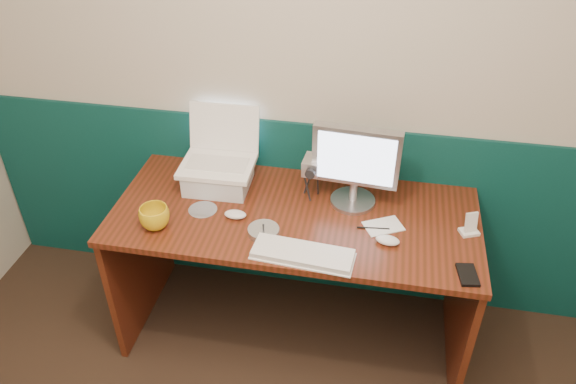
% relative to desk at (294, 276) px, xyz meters
% --- Properties ---
extents(back_wall, '(3.50, 0.04, 2.50)m').
position_rel_desk_xyz_m(back_wall, '(0.05, 0.37, 0.88)').
color(back_wall, '#BAB09D').
rests_on(back_wall, ground).
extents(wainscot, '(3.48, 0.02, 1.00)m').
position_rel_desk_xyz_m(wainscot, '(0.05, 0.36, 0.12)').
color(wainscot, '#083733').
rests_on(wainscot, ground).
extents(desk, '(1.60, 0.70, 0.75)m').
position_rel_desk_xyz_m(desk, '(0.00, 0.00, 0.00)').
color(desk, '#3D1A0B').
rests_on(desk, ground).
extents(laptop_riser, '(0.29, 0.25, 0.10)m').
position_rel_desk_xyz_m(laptop_riser, '(-0.38, 0.14, 0.42)').
color(laptop_riser, silver).
rests_on(laptop_riser, desk).
extents(laptop, '(0.34, 0.26, 0.28)m').
position_rel_desk_xyz_m(laptop, '(-0.38, 0.14, 0.61)').
color(laptop, white).
rests_on(laptop, laptop_riser).
extents(monitor, '(0.38, 0.14, 0.37)m').
position_rel_desk_xyz_m(monitor, '(0.24, 0.13, 0.56)').
color(monitor, '#A5A5A9').
rests_on(monitor, desk).
extents(keyboard, '(0.41, 0.16, 0.02)m').
position_rel_desk_xyz_m(keyboard, '(0.08, -0.27, 0.39)').
color(keyboard, white).
rests_on(keyboard, desk).
extents(mouse_right, '(0.11, 0.07, 0.03)m').
position_rel_desk_xyz_m(mouse_right, '(0.41, -0.13, 0.39)').
color(mouse_right, silver).
rests_on(mouse_right, desk).
extents(mouse_left, '(0.10, 0.06, 0.03)m').
position_rel_desk_xyz_m(mouse_left, '(-0.25, -0.08, 0.39)').
color(mouse_left, silver).
rests_on(mouse_left, desk).
extents(mug, '(0.14, 0.14, 0.10)m').
position_rel_desk_xyz_m(mug, '(-0.56, -0.20, 0.43)').
color(mug, gold).
rests_on(mug, desk).
extents(camcorder, '(0.09, 0.13, 0.19)m').
position_rel_desk_xyz_m(camcorder, '(0.05, 0.14, 0.47)').
color(camcorder, '#B7B7BC').
rests_on(camcorder, desk).
extents(cd_spindle, '(0.13, 0.13, 0.03)m').
position_rel_desk_xyz_m(cd_spindle, '(-0.10, -0.16, 0.39)').
color(cd_spindle, '#B2BCC2').
rests_on(cd_spindle, desk).
extents(cd_loose_a, '(0.13, 0.13, 0.00)m').
position_rel_desk_xyz_m(cd_loose_a, '(-0.40, -0.05, 0.38)').
color(cd_loose_a, '#AEB3BE').
rests_on(cd_loose_a, desk).
extents(pen, '(0.14, 0.02, 0.01)m').
position_rel_desk_xyz_m(pen, '(0.35, -0.04, 0.38)').
color(pen, black).
rests_on(pen, desk).
extents(papers, '(0.19, 0.17, 0.00)m').
position_rel_desk_xyz_m(papers, '(0.39, -0.02, 0.38)').
color(papers, white).
rests_on(papers, desk).
extents(dock, '(0.09, 0.08, 0.01)m').
position_rel_desk_xyz_m(dock, '(0.74, 0.00, 0.38)').
color(dock, white).
rests_on(dock, desk).
extents(music_player, '(0.06, 0.04, 0.09)m').
position_rel_desk_xyz_m(music_player, '(0.74, 0.00, 0.43)').
color(music_player, white).
rests_on(music_player, dock).
extents(pda, '(0.09, 0.13, 0.01)m').
position_rel_desk_xyz_m(pda, '(0.72, -0.26, 0.38)').
color(pda, black).
rests_on(pda, desk).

